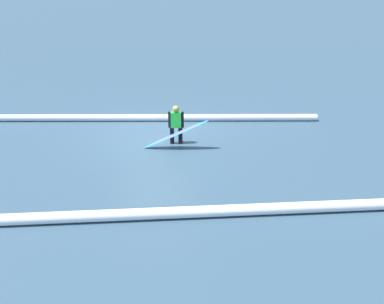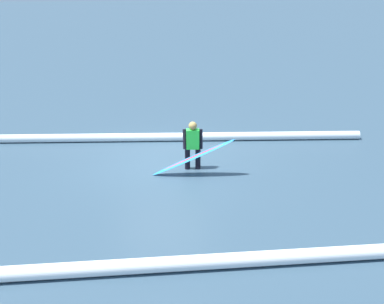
{
  "view_description": "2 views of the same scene",
  "coord_description": "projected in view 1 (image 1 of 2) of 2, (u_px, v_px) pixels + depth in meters",
  "views": [
    {
      "loc": [
        -0.47,
        14.31,
        5.59
      ],
      "look_at": [
        -1.15,
        2.98,
        0.73
      ],
      "focal_mm": 41.55,
      "sensor_mm": 36.0,
      "label": 1
    },
    {
      "loc": [
        0.34,
        12.78,
        5.07
      ],
      "look_at": [
        -0.62,
        2.08,
        1.07
      ],
      "focal_mm": 46.49,
      "sensor_mm": 36.0,
      "label": 2
    }
  ],
  "objects": [
    {
      "name": "ground_plane",
      "position": [
        153.0,
        138.0,
        15.3
      ],
      "size": [
        143.6,
        143.6,
        0.0
      ],
      "primitive_type": "plane",
      "color": "#344D5F"
    },
    {
      "name": "surfer",
      "position": [
        176.0,
        123.0,
        14.61
      ],
      "size": [
        0.52,
        0.24,
        1.31
      ],
      "rotation": [
        0.0,
        0.0,
        6.22
      ],
      "color": "black",
      "rests_on": "ground_plane"
    },
    {
      "name": "surfboard",
      "position": [
        176.0,
        134.0,
        14.29
      ],
      "size": [
        2.14,
        0.49,
        1.02
      ],
      "color": "#268CE5",
      "rests_on": "ground_plane"
    },
    {
      "name": "wave_crest_foreground",
      "position": [
        114.0,
        118.0,
        16.95
      ],
      "size": [
        15.49,
        1.11,
        0.26
      ],
      "primitive_type": "cylinder",
      "rotation": [
        0.0,
        1.57,
        -0.06
      ],
      "color": "white",
      "rests_on": "ground_plane"
    },
    {
      "name": "wave_crest_midground",
      "position": [
        154.0,
        214.0,
        10.46
      ],
      "size": [
        15.4,
        0.57,
        0.28
      ],
      "primitive_type": "cylinder",
      "rotation": [
        0.0,
        1.57,
        0.02
      ],
      "color": "white",
      "rests_on": "ground_plane"
    }
  ]
}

